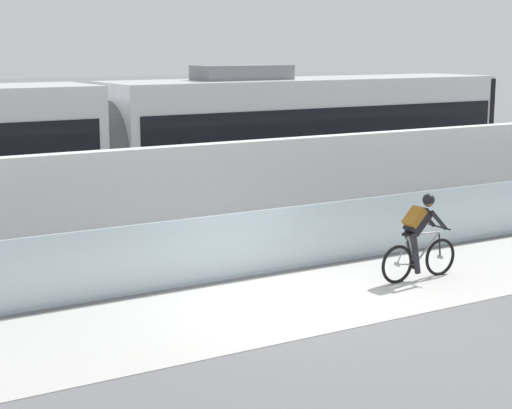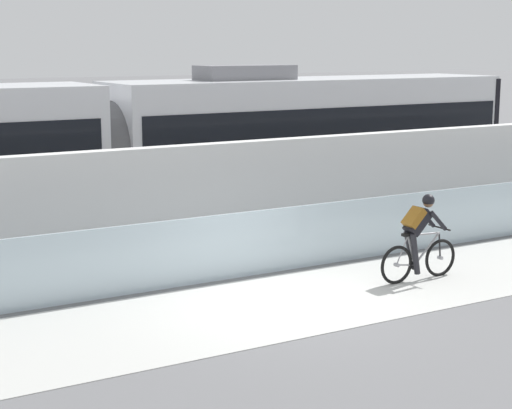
% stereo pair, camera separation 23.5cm
% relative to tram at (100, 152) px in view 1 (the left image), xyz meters
% --- Properties ---
extents(ground_plane, '(200.00, 200.00, 0.00)m').
position_rel_tram_xyz_m(ground_plane, '(0.71, -6.85, -1.89)').
color(ground_plane, slate).
extents(bike_path_deck, '(32.00, 3.20, 0.01)m').
position_rel_tram_xyz_m(bike_path_deck, '(0.71, -6.85, -1.89)').
color(bike_path_deck, beige).
rests_on(bike_path_deck, ground).
extents(glass_parapet, '(32.00, 0.05, 1.24)m').
position_rel_tram_xyz_m(glass_parapet, '(0.71, -5.00, -1.27)').
color(glass_parapet, silver).
rests_on(glass_parapet, ground).
extents(concrete_barrier_wall, '(32.00, 0.36, 2.33)m').
position_rel_tram_xyz_m(concrete_barrier_wall, '(0.71, -3.20, -0.73)').
color(concrete_barrier_wall, silver).
rests_on(concrete_barrier_wall, ground).
extents(tram_rail_near, '(32.00, 0.08, 0.01)m').
position_rel_tram_xyz_m(tram_rail_near, '(0.71, -0.72, -1.89)').
color(tram_rail_near, '#595654').
rests_on(tram_rail_near, ground).
extents(tram_rail_far, '(32.00, 0.08, 0.01)m').
position_rel_tram_xyz_m(tram_rail_far, '(0.71, 0.72, -1.89)').
color(tram_rail_far, '#595654').
rests_on(tram_rail_far, ground).
extents(tram, '(22.56, 2.54, 3.81)m').
position_rel_tram_xyz_m(tram, '(0.00, 0.00, 0.00)').
color(tram, silver).
rests_on(tram, ground).
extents(cyclist_on_bike, '(1.77, 0.58, 1.61)m').
position_rel_tram_xyz_m(cyclist_on_bike, '(3.59, -6.85, -1.09)').
color(cyclist_on_bike, black).
rests_on(cyclist_on_bike, ground).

